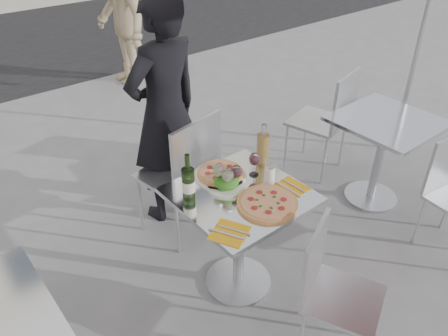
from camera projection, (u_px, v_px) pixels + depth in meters
ground at (238, 282)px, 2.96m from camera, size 80.00×80.00×0.00m
main_table at (239, 221)px, 2.67m from camera, size 0.72×0.72×0.75m
side_table_right at (382, 143)px, 3.46m from camera, size 0.72×0.72×0.75m
chair_far at (185, 169)px, 3.05m from camera, size 0.54×0.55×1.00m
chair_near at (330, 283)px, 2.31m from camera, size 0.51×0.51×0.84m
side_chair_rfar at (330, 115)px, 3.78m from camera, size 0.55×0.55×0.98m
woman_diner at (165, 113)px, 3.15m from camera, size 0.69×0.51×1.75m
pedestrian_b at (118, 12)px, 5.45m from camera, size 0.74×1.21×1.82m
pizza_near at (267, 203)px, 2.46m from camera, size 0.35×0.35×0.02m
pizza_far at (220, 174)px, 2.69m from camera, size 0.33×0.33×0.03m
salad_plate at (226, 183)px, 2.58m from camera, size 0.22×0.22×0.09m
wine_bottle at (188, 182)px, 2.45m from camera, size 0.07×0.08×0.29m
carafe at (263, 149)px, 2.74m from camera, size 0.08×0.08×0.29m
sugar_shaker at (270, 172)px, 2.64m from camera, size 0.06×0.06×0.11m
wineglass_white_a at (228, 176)px, 2.50m from camera, size 0.07×0.07×0.16m
wineglass_white_b at (219, 171)px, 2.55m from camera, size 0.07×0.07×0.16m
wineglass_red_a at (236, 172)px, 2.54m from camera, size 0.07×0.07×0.16m
wineglass_red_b at (254, 160)px, 2.65m from camera, size 0.07×0.07×0.16m
napkin_left at (229, 233)px, 2.26m from camera, size 0.24×0.24×0.01m
napkin_right at (290, 188)px, 2.59m from camera, size 0.19×0.20×0.01m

